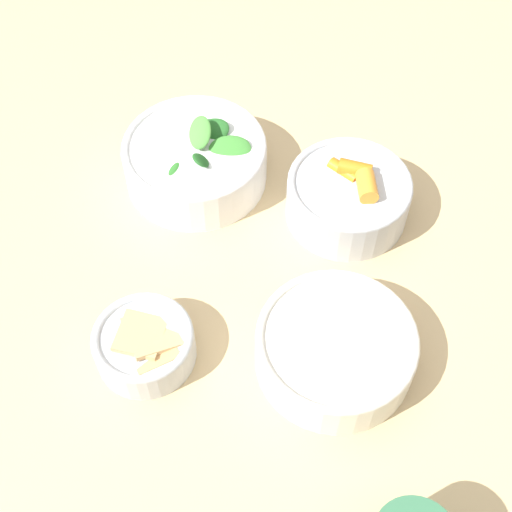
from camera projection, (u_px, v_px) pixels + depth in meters
ground_plane at (259, 461)px, 1.52m from camera, size 10.00×10.00×0.00m
dining_table at (260, 301)px, 0.99m from camera, size 1.17×0.94×0.76m
bowl_carrots at (348, 196)px, 0.91m from camera, size 0.16×0.16×0.08m
bowl_greens at (196, 160)px, 0.94m from camera, size 0.19×0.19×0.09m
bowl_beans_hotdog at (335, 350)px, 0.79m from camera, size 0.18×0.18×0.06m
bowl_cookies at (144, 343)px, 0.79m from camera, size 0.11×0.11×0.05m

